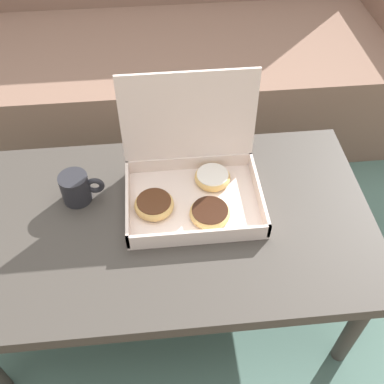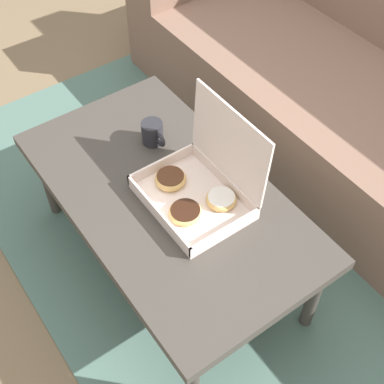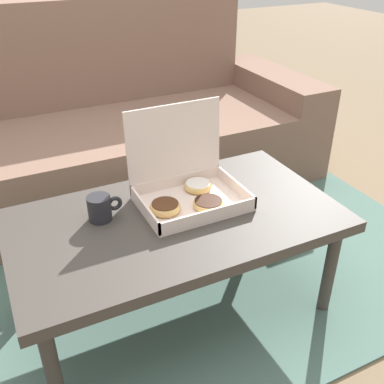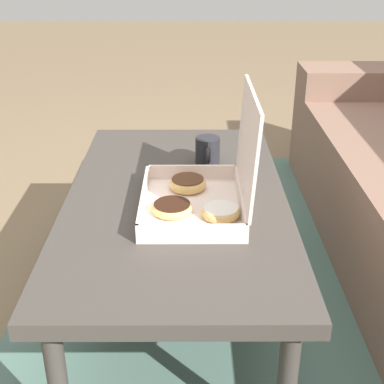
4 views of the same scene
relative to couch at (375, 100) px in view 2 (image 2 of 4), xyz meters
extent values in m
plane|color=#756047|center=(0.00, -0.85, -0.30)|extent=(12.00, 12.00, 0.00)
cube|color=#4C6B60|center=(0.00, -0.55, -0.30)|extent=(2.50, 2.02, 0.01)
cube|color=#7A5B4C|center=(0.00, -0.16, -0.10)|extent=(1.90, 0.67, 0.40)
cube|color=#7A5B4C|center=(-1.07, -0.06, -0.04)|extent=(0.24, 0.87, 0.53)
cube|color=#3D3833|center=(0.00, -1.05, 0.09)|extent=(1.10, 0.61, 0.04)
cylinder|color=#3D3833|center=(-0.49, -1.29, -0.12)|extent=(0.04, 0.04, 0.38)
cylinder|color=#3D3833|center=(0.49, -1.29, -0.12)|extent=(0.04, 0.04, 0.38)
cylinder|color=#3D3833|center=(-0.49, -0.80, -0.12)|extent=(0.04, 0.04, 0.38)
cylinder|color=#3D3833|center=(0.49, -0.80, -0.12)|extent=(0.04, 0.04, 0.38)
cube|color=silver|center=(0.08, -1.00, 0.12)|extent=(0.36, 0.27, 0.01)
cube|color=silver|center=(0.08, -1.13, 0.14)|extent=(0.36, 0.01, 0.04)
cube|color=silver|center=(0.08, -0.87, 0.14)|extent=(0.36, 0.01, 0.04)
cube|color=silver|center=(-0.09, -1.00, 0.14)|extent=(0.01, 0.27, 0.04)
cube|color=silver|center=(0.26, -1.00, 0.14)|extent=(0.01, 0.27, 0.04)
cube|color=silver|center=(0.08, -0.86, 0.30)|extent=(0.36, 0.02, 0.27)
torus|color=#E0B266|center=(-0.03, -1.01, 0.14)|extent=(0.10, 0.10, 0.03)
cylinder|color=#472614|center=(-0.03, -1.01, 0.15)|extent=(0.09, 0.09, 0.01)
torus|color=#E0B266|center=(0.12, -1.05, 0.13)|extent=(0.11, 0.11, 0.03)
cylinder|color=black|center=(0.12, -1.05, 0.14)|extent=(0.09, 0.09, 0.01)
torus|color=#E0B266|center=(0.14, -0.93, 0.13)|extent=(0.10, 0.10, 0.03)
cylinder|color=white|center=(0.14, -0.93, 0.14)|extent=(0.09, 0.09, 0.01)
cylinder|color=#232328|center=(-0.23, -0.95, 0.16)|extent=(0.08, 0.08, 0.09)
torus|color=#232328|center=(-0.18, -0.95, 0.16)|extent=(0.05, 0.01, 0.05)
camera|label=1|loc=(0.00, -1.77, 1.04)|focal=42.00mm
camera|label=2|loc=(0.98, -1.64, 1.45)|focal=50.00mm
camera|label=3|loc=(-0.50, -2.19, 0.94)|focal=42.00mm
camera|label=4|loc=(1.34, -1.01, 0.78)|focal=50.00mm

